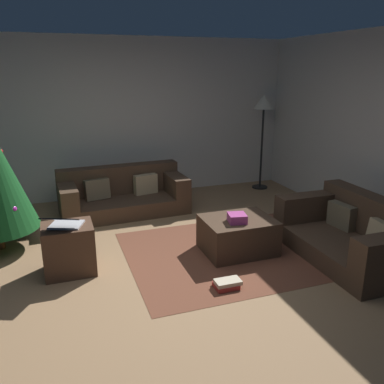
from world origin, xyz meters
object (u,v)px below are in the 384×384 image
object	(u,v)px
book_stack	(227,284)
couch_right	(354,235)
ottoman	(238,235)
tv_remote	(241,219)
gift_box	(237,218)
corner_lamp	(264,109)
laptop	(64,223)
side_table	(69,249)
couch_left	(123,195)

from	to	relation	value
book_stack	couch_right	bearing A→B (deg)	5.69
ottoman	book_stack	distance (m)	0.89
tv_remote	gift_box	bearing A→B (deg)	-125.38
couch_right	corner_lamp	xyz separation A→B (m)	(0.36, 2.88, 1.15)
laptop	book_stack	distance (m)	1.76
side_table	corner_lamp	world-z (taller)	corner_lamp
couch_right	gift_box	world-z (taller)	couch_right
couch_left	couch_right	size ratio (longest dim) A/B	1.14
laptop	corner_lamp	world-z (taller)	corner_lamp
couch_right	tv_remote	bearing A→B (deg)	66.23
gift_box	book_stack	size ratio (longest dim) A/B	0.77
tv_remote	corner_lamp	distance (m)	2.97
gift_box	tv_remote	size ratio (longest dim) A/B	1.25
couch_right	side_table	xyz separation A→B (m)	(-3.11, 0.71, -0.00)
couch_right	book_stack	bearing A→B (deg)	96.30
couch_left	corner_lamp	distance (m)	2.88
couch_left	tv_remote	world-z (taller)	couch_left
couch_right	book_stack	distance (m)	1.69
couch_right	laptop	world-z (taller)	laptop
side_table	book_stack	distance (m)	1.70
couch_left	tv_remote	size ratio (longest dim) A/B	11.81
couch_left	ottoman	bearing A→B (deg)	116.34
couch_left	book_stack	distance (m)	2.67
couch_left	ottoman	distance (m)	2.13
laptop	book_stack	bearing A→B (deg)	-29.00
gift_box	corner_lamp	distance (m)	3.05
tv_remote	couch_left	bearing A→B (deg)	138.20
side_table	book_stack	bearing A→B (deg)	-31.19
ottoman	gift_box	distance (m)	0.28
book_stack	corner_lamp	world-z (taller)	corner_lamp
couch_left	gift_box	xyz separation A→B (m)	(0.98, -1.95, 0.20)
tv_remote	side_table	bearing A→B (deg)	-165.99
gift_box	side_table	world-z (taller)	side_table
couch_left	corner_lamp	xyz separation A→B (m)	(2.60, 0.44, 1.16)
side_table	gift_box	bearing A→B (deg)	-7.04
side_table	corner_lamp	bearing A→B (deg)	31.96
couch_left	side_table	size ratio (longest dim) A/B	3.57
couch_right	laptop	bearing A→B (deg)	78.96
side_table	laptop	distance (m)	0.33
couch_left	couch_right	xyz separation A→B (m)	(2.24, -2.43, 0.00)
gift_box	laptop	distance (m)	1.89
tv_remote	book_stack	bearing A→B (deg)	-105.62
couch_right	tv_remote	distance (m)	1.31
ottoman	book_stack	bearing A→B (deg)	-122.41
couch_left	couch_right	bearing A→B (deg)	129.87
couch_left	corner_lamp	bearing A→B (deg)	-173.08
ottoman	gift_box	world-z (taller)	gift_box
tv_remote	side_table	xyz separation A→B (m)	(-1.93, 0.17, -0.16)
couch_right	ottoman	world-z (taller)	couch_right
gift_box	corner_lamp	size ratio (longest dim) A/B	0.12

